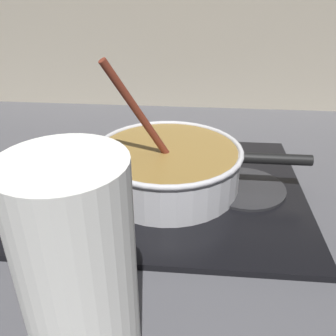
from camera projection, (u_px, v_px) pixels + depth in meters
name	position (u px, v px, depth m)	size (l,w,h in m)	color
ground	(185.00, 280.00, 0.57)	(2.40, 1.60, 0.04)	#4C4C51
backsplash_wall	(199.00, 22.00, 1.13)	(2.40, 0.02, 0.55)	#B2A893
hob_plate	(168.00, 188.00, 0.77)	(0.56, 0.48, 0.01)	black
burner_ring	(168.00, 184.00, 0.76)	(0.16, 0.16, 0.01)	#592D0C
spare_burner	(245.00, 188.00, 0.75)	(0.17, 0.17, 0.01)	#262628
cooking_pan	(168.00, 166.00, 0.74)	(0.44, 0.30, 0.28)	silver
paper_towel_roll	(79.00, 277.00, 0.37)	(0.12, 0.12, 0.27)	white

